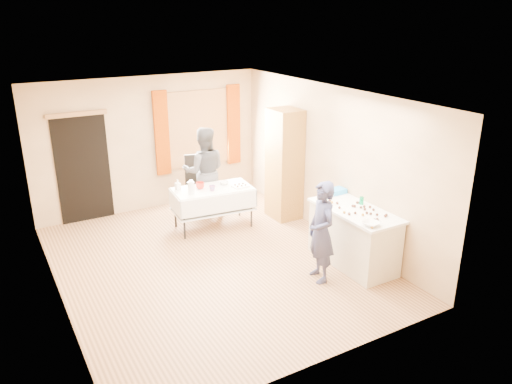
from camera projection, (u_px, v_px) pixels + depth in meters
floor at (213, 263)px, 7.85m from camera, size 4.50×5.50×0.02m
ceiling at (207, 96)px, 6.95m from camera, size 4.50×5.50×0.02m
wall_back at (150, 144)px, 9.65m from camera, size 4.50×0.02×2.60m
wall_front at (323, 261)px, 5.16m from camera, size 4.50×0.02×2.60m
wall_left at (49, 214)px, 6.35m from camera, size 0.02×5.50×2.60m
wall_right at (331, 163)px, 8.46m from camera, size 0.02×5.50×2.60m
window_frame at (198, 128)px, 10.02m from camera, size 1.32×0.06×1.52m
window_pane at (198, 129)px, 10.01m from camera, size 1.20×0.02×1.40m
curtain_left at (162, 133)px, 9.61m from camera, size 0.28×0.06×1.65m
curtain_right at (234, 125)px, 10.34m from camera, size 0.28×0.06×1.65m
doorway at (83, 169)px, 9.13m from camera, size 0.95×0.04×2.00m
door_lintel at (77, 114)px, 8.75m from camera, size 1.05×0.06×0.08m
cabinet at (284, 165)px, 9.27m from camera, size 0.50×0.60×2.07m
counter at (353, 237)px, 7.68m from camera, size 0.71×1.50×0.91m
party_table at (213, 204)px, 8.99m from camera, size 1.48×0.86×0.75m
chair at (199, 194)px, 9.84m from camera, size 0.53×0.53×1.09m
girl at (321, 232)px, 7.12m from camera, size 0.69×0.57×1.51m
woman at (204, 171)px, 9.47m from camera, size 1.29×1.24×1.71m
soda_can at (362, 201)px, 7.70m from camera, size 0.08×0.08×0.12m
mixing_bowl at (371, 224)px, 6.94m from camera, size 0.33×0.33×0.06m
foam_block at (328, 196)px, 7.93m from camera, size 0.17×0.14×0.08m
blue_basket at (336, 191)px, 8.16m from camera, size 0.31×0.21×0.08m
pitcher at (191, 188)px, 8.57m from camera, size 0.13×0.13×0.22m
cup_red at (200, 186)px, 8.84m from camera, size 0.21×0.21×0.12m
cup_rainbow at (212, 188)px, 8.74m from camera, size 0.13×0.13×0.10m
small_bowl at (224, 183)px, 9.09m from camera, size 0.26×0.26×0.05m
pastry_tray at (240, 186)px, 8.96m from camera, size 0.28×0.20×0.02m
bottle at (178, 185)px, 8.79m from camera, size 0.11×0.11×0.18m
cake_balls at (360, 211)px, 7.41m from camera, size 0.53×1.14×0.04m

